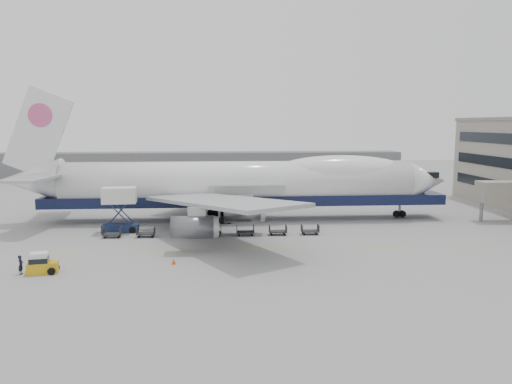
{
  "coord_description": "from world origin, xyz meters",
  "views": [
    {
      "loc": [
        -2.83,
        -62.58,
        14.54
      ],
      "look_at": [
        2.15,
        6.0,
        5.05
      ],
      "focal_mm": 35.0,
      "sensor_mm": 36.0,
      "label": 1
    }
  ],
  "objects": [
    {
      "name": "dolly_0",
      "position": [
        -16.71,
        1.14,
        0.53
      ],
      "size": [
        2.3,
        1.35,
        1.3
      ],
      "color": "#2D2D30",
      "rests_on": "ground"
    },
    {
      "name": "traffic_cone",
      "position": [
        -7.74,
        -11.75,
        0.3
      ],
      "size": [
        0.43,
        0.43,
        0.64
      ],
      "rotation": [
        0.0,
        0.0,
        -0.03
      ],
      "color": "#EB3D0C",
      "rests_on": "ground"
    },
    {
      "name": "ground_worker",
      "position": [
        -22.21,
        -14.16,
        0.94
      ],
      "size": [
        0.46,
        0.69,
        1.87
      ],
      "primitive_type": "imported",
      "rotation": [
        0.0,
        0.0,
        1.59
      ],
      "color": "black",
      "rests_on": "ground"
    },
    {
      "name": "dolly_5",
      "position": [
        4.67,
        1.14,
        0.53
      ],
      "size": [
        2.3,
        1.35,
        1.3
      ],
      "color": "#2D2D30",
      "rests_on": "ground"
    },
    {
      "name": "dolly_4",
      "position": [
        0.4,
        1.14,
        0.53
      ],
      "size": [
        2.3,
        1.35,
        1.3
      ],
      "color": "#2D2D30",
      "rests_on": "ground"
    },
    {
      "name": "hangar",
      "position": [
        -10.0,
        70.0,
        3.5
      ],
      "size": [
        110.0,
        8.0,
        7.0
      ],
      "primitive_type": "cube",
      "color": "slate",
      "rests_on": "ground"
    },
    {
      "name": "dolly_1",
      "position": [
        -12.44,
        1.14,
        0.53
      ],
      "size": [
        2.3,
        1.35,
        1.3
      ],
      "color": "#2D2D30",
      "rests_on": "ground"
    },
    {
      "name": "dolly_2",
      "position": [
        -8.16,
        1.14,
        0.53
      ],
      "size": [
        2.3,
        1.35,
        1.3
      ],
      "color": "#2D2D30",
      "rests_on": "ground"
    },
    {
      "name": "catering_truck",
      "position": [
        -16.3,
        4.52,
        3.43
      ],
      "size": [
        4.93,
        3.57,
        6.05
      ],
      "rotation": [
        0.0,
        0.0,
        0.07
      ],
      "color": "#172347",
      "rests_on": "ground"
    },
    {
      "name": "ground",
      "position": [
        0.0,
        0.0,
        0.0
      ],
      "size": [
        260.0,
        260.0,
        0.0
      ],
      "primitive_type": "plane",
      "color": "gray",
      "rests_on": "ground"
    },
    {
      "name": "airliner",
      "position": [
        0.64,
        12.0,
        5.62
      ],
      "size": [
        67.0,
        55.3,
        19.98
      ],
      "color": "white",
      "rests_on": "ground"
    },
    {
      "name": "baggage_tug",
      "position": [
        -20.33,
        -13.98,
        0.92
      ],
      "size": [
        3.06,
        2.03,
        2.06
      ],
      "rotation": [
        0.0,
        0.0,
        0.2
      ],
      "color": "gold",
      "rests_on": "ground"
    },
    {
      "name": "dolly_6",
      "position": [
        8.95,
        1.14,
        0.53
      ],
      "size": [
        2.3,
        1.35,
        1.3
      ],
      "color": "#2D2D30",
      "rests_on": "ground"
    },
    {
      "name": "apron_line",
      "position": [
        0.0,
        -6.0,
        0.01
      ],
      "size": [
        60.0,
        0.15,
        0.01
      ],
      "primitive_type": "cube",
      "color": "gold",
      "rests_on": "ground"
    },
    {
      "name": "dolly_3",
      "position": [
        -3.88,
        1.14,
        0.53
      ],
      "size": [
        2.3,
        1.35,
        1.3
      ],
      "color": "#2D2D30",
      "rests_on": "ground"
    }
  ]
}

